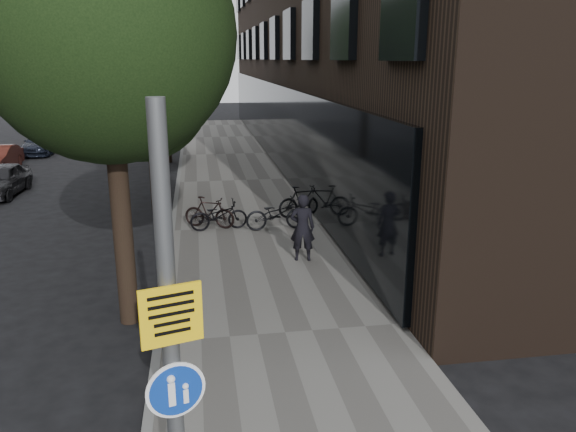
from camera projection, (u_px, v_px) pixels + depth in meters
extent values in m
cube|color=slate|center=(250.00, 229.00, 16.49)|extent=(4.50, 60.00, 0.12)
cube|color=slate|center=(172.00, 232.00, 16.14)|extent=(0.15, 60.00, 0.13)
cylinder|color=black|center=(124.00, 242.00, 10.40)|extent=(0.36, 0.36, 3.20)
sphere|color=black|center=(106.00, 33.00, 9.40)|extent=(4.40, 4.40, 4.40)
sphere|color=black|center=(139.00, 91.00, 10.50)|extent=(2.64, 2.64, 2.64)
cylinder|color=black|center=(154.00, 162.00, 18.48)|extent=(0.36, 0.36, 3.20)
sphere|color=black|center=(147.00, 45.00, 17.48)|extent=(5.00, 5.00, 5.00)
sphere|color=black|center=(163.00, 77.00, 18.57)|extent=(3.00, 3.00, 3.00)
cylinder|color=black|center=(167.00, 129.00, 27.03)|extent=(0.36, 0.36, 3.20)
sphere|color=black|center=(162.00, 49.00, 26.03)|extent=(5.00, 5.00, 5.00)
sphere|color=black|center=(173.00, 71.00, 27.12)|extent=(3.00, 3.00, 3.00)
cylinder|color=#595B5E|center=(172.00, 365.00, 4.79)|extent=(0.15, 0.15, 4.49)
cube|color=#E7B90C|center=(169.00, 311.00, 4.66)|extent=(0.51, 0.17, 0.52)
cylinder|color=#0E349C|center=(173.00, 385.00, 4.85)|extent=(0.45, 0.14, 0.46)
cylinder|color=white|center=(173.00, 385.00, 4.85)|extent=(0.50, 0.16, 0.52)
imported|color=black|center=(302.00, 228.00, 13.56)|extent=(0.66, 0.49, 1.66)
imported|color=black|center=(276.00, 214.00, 16.11)|extent=(1.79, 0.70, 0.93)
imported|color=black|center=(303.00, 201.00, 17.46)|extent=(1.70, 0.85, 0.98)
imported|color=black|center=(219.00, 215.00, 16.10)|extent=(1.71, 0.76, 0.87)
imported|color=black|center=(209.00, 212.00, 16.30)|extent=(1.58, 1.02, 0.92)
imported|color=black|center=(1.00, 180.00, 20.65)|extent=(1.56, 3.49, 1.17)
imported|color=black|center=(42.00, 143.00, 29.81)|extent=(1.63, 3.77, 1.08)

